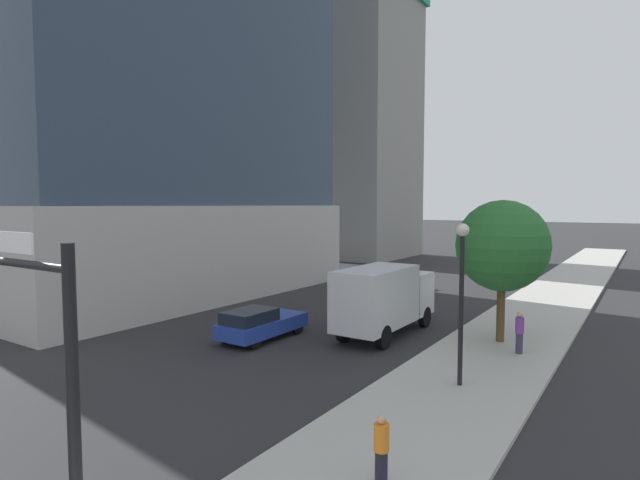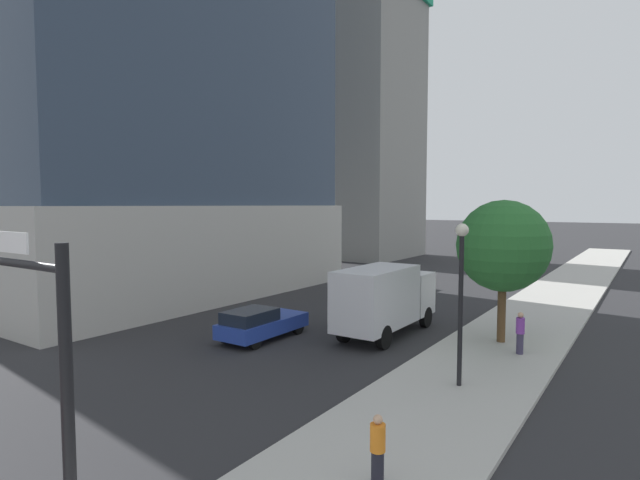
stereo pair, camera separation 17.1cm
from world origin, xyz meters
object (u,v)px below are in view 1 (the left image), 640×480
at_px(street_tree, 502,246).
at_px(car_green, 401,282).
at_px(traffic_light_pole, 21,338).
at_px(box_truck, 384,297).
at_px(street_lamp, 462,279).
at_px(pedestrian_orange_shirt, 381,450).
at_px(pedestrian_purple_shirt, 520,332).
at_px(car_blue, 260,323).
at_px(construction_building, 353,106).

height_order(street_tree, car_green, street_tree).
height_order(traffic_light_pole, street_tree, street_tree).
bearing_deg(car_green, box_truck, -69.39).
distance_m(street_lamp, car_green, 19.70).
bearing_deg(pedestrian_orange_shirt, traffic_light_pole, -128.22).
height_order(street_lamp, pedestrian_orange_shirt, street_lamp).
height_order(pedestrian_purple_shirt, pedestrian_orange_shirt, pedestrian_purple_shirt).
height_order(car_blue, box_truck, box_truck).
relative_size(street_tree, pedestrian_purple_shirt, 3.66).
bearing_deg(pedestrian_purple_shirt, car_blue, -160.00).
xyz_separation_m(street_lamp, car_blue, (-9.77, 1.05, -3.01)).
bearing_deg(car_blue, box_truck, 41.05).
relative_size(construction_building, pedestrian_purple_shirt, 24.92).
xyz_separation_m(street_lamp, box_truck, (-5.30, 4.95, -1.91)).
height_order(construction_building, pedestrian_orange_shirt, construction_building).
height_order(street_lamp, pedestrian_purple_shirt, street_lamp).
distance_m(traffic_light_pole, car_green, 29.98).
bearing_deg(car_green, car_blue, -90.00).
bearing_deg(box_truck, pedestrian_orange_shirt, -63.95).
xyz_separation_m(car_green, pedestrian_purple_shirt, (10.65, -11.90, 0.34)).
bearing_deg(car_blue, pedestrian_orange_shirt, -38.01).
distance_m(street_lamp, street_tree, 6.44).
xyz_separation_m(street_tree, car_blue, (-9.52, -5.35, -3.67)).
distance_m(car_blue, box_truck, 6.03).
relative_size(construction_building, car_blue, 9.36).
height_order(street_lamp, street_tree, street_tree).
relative_size(construction_building, street_lamp, 7.86).
relative_size(traffic_light_pole, car_blue, 1.23).
height_order(construction_building, pedestrian_purple_shirt, construction_building).
bearing_deg(street_tree, traffic_light_pole, -100.33).
relative_size(street_lamp, car_blue, 1.19).
bearing_deg(traffic_light_pole, street_lamp, 73.47).
xyz_separation_m(car_blue, box_truck, (4.47, 3.89, 1.10)).
distance_m(street_tree, car_blue, 11.52).
xyz_separation_m(construction_building, car_blue, (15.72, -36.01, -17.44)).
distance_m(street_lamp, pedestrian_orange_shirt, 7.57).
xyz_separation_m(construction_building, street_lamp, (25.49, -37.06, -14.44)).
height_order(traffic_light_pole, box_truck, traffic_light_pole).
height_order(traffic_light_pole, street_lamp, traffic_light_pole).
height_order(construction_building, street_lamp, construction_building).
distance_m(car_blue, pedestrian_orange_shirt, 13.08).
bearing_deg(pedestrian_orange_shirt, pedestrian_purple_shirt, 88.37).
bearing_deg(pedestrian_orange_shirt, car_blue, 141.99).
xyz_separation_m(street_tree, pedestrian_orange_shirt, (0.78, -13.41, -3.49)).
relative_size(car_green, pedestrian_orange_shirt, 2.72).
xyz_separation_m(car_green, box_truck, (4.47, -11.88, 1.17)).
xyz_separation_m(construction_building, car_green, (15.72, -20.23, -17.52)).
height_order(car_blue, car_green, car_blue).
bearing_deg(pedestrian_purple_shirt, pedestrian_orange_shirt, -91.63).
bearing_deg(street_lamp, car_green, 120.13).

